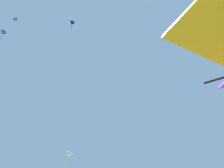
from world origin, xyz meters
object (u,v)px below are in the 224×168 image
distant_kite_blue_far_center (15,19)px  distant_kite_blue_high_left (3,33)px  distant_kite_black_overhead_distant (72,23)px  marker_flag (70,158)px

distant_kite_blue_far_center → distant_kite_blue_high_left: distant_kite_blue_high_left is taller
distant_kite_blue_far_center → distant_kite_blue_high_left: 10.59m
distant_kite_blue_high_left → distant_kite_black_overhead_distant: bearing=-43.1°
distant_kite_blue_far_center → distant_kite_black_overhead_distant: 7.72m
distant_kite_blue_far_center → marker_flag: distant_kite_blue_far_center is taller
distant_kite_blue_far_center → marker_flag: 20.64m
distant_kite_blue_far_center → distant_kite_black_overhead_distant: distant_kite_black_overhead_distant is taller
distant_kite_black_overhead_distant → marker_flag: 23.58m
distant_kite_blue_high_left → marker_flag: size_ratio=1.04×
distant_kite_blue_high_left → marker_flag: 30.44m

